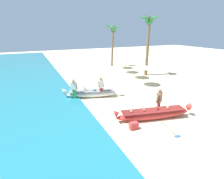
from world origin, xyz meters
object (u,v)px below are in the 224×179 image
boat_white_midground (92,93)px  person_vendor_hatted (101,85)px  palm_tree_leaning_seaward (149,28)px  palm_tree_mid_cluster (113,32)px  paddle (171,130)px  palm_tree_tall_inland (149,26)px  person_tourist_customer (159,100)px  boat_red_foreground (153,114)px  cooler_box (134,126)px  person_vendor_assistant (74,87)px

boat_white_midground → person_vendor_hatted: (0.61, -0.41, 0.71)m
palm_tree_leaning_seaward → palm_tree_mid_cluster: 6.52m
paddle → palm_tree_tall_inland: bearing=60.8°
person_tourist_customer → palm_tree_tall_inland: 10.92m
boat_white_midground → person_tourist_customer: person_tourist_customer is taller
person_tourist_customer → palm_tree_mid_cluster: 16.12m
palm_tree_tall_inland → palm_tree_leaning_seaward: (0.20, 0.18, -0.17)m
palm_tree_mid_cluster → palm_tree_leaning_seaward: bearing=-79.1°
boat_red_foreground → person_tourist_customer: bearing=30.1°
boat_white_midground → cooler_box: size_ratio=9.71×
paddle → palm_tree_leaning_seaward: bearing=60.4°
person_tourist_customer → palm_tree_leaning_seaward: bearing=58.5°
person_tourist_customer → palm_tree_tall_inland: bearing=58.9°
palm_tree_tall_inland → palm_tree_leaning_seaward: size_ratio=1.01×
palm_tree_leaning_seaward → person_vendor_hatted: bearing=-148.5°
palm_tree_tall_inland → paddle: 13.10m
person_tourist_customer → palm_tree_tall_inland: (5.15, 8.55, 4.44)m
palm_tree_leaning_seaward → cooler_box: bearing=-128.6°
person_vendor_hatted → person_vendor_assistant: bearing=166.3°
person_vendor_hatted → palm_tree_leaning_seaward: (7.50, 4.61, 4.19)m
person_vendor_assistant → palm_tree_leaning_seaward: size_ratio=0.25×
boat_white_midground → paddle: (2.09, -6.44, -0.26)m
boat_red_foreground → palm_tree_leaning_seaward: size_ratio=0.73×
person_vendor_assistant → person_vendor_hatted: bearing=-13.7°
boat_white_midground → palm_tree_mid_cluster: size_ratio=0.75×
boat_red_foreground → palm_tree_leaning_seaward: palm_tree_leaning_seaward is taller
palm_tree_mid_cluster → paddle: 18.29m
boat_white_midground → palm_tree_tall_inland: palm_tree_tall_inland is taller
person_vendor_hatted → palm_tree_mid_cluster: palm_tree_mid_cluster is taller
boat_white_midground → palm_tree_mid_cluster: bearing=57.0°
palm_tree_leaning_seaward → palm_tree_tall_inland: bearing=-138.3°
boat_red_foreground → paddle: 1.53m
palm_tree_tall_inland → paddle: (-5.83, -10.45, -5.33)m
cooler_box → boat_white_midground: bearing=98.4°
palm_tree_tall_inland → cooler_box: palm_tree_tall_inland is taller
boat_white_midground → palm_tree_leaning_seaward: palm_tree_leaning_seaward is taller
palm_tree_tall_inland → boat_red_foreground: bearing=-123.1°
palm_tree_leaning_seaward → person_vendor_assistant: bearing=-156.4°
boat_white_midground → palm_tree_leaning_seaward: 10.37m
palm_tree_tall_inland → person_vendor_assistant: bearing=-156.9°
person_vendor_assistant → palm_tree_tall_inland: 10.98m
boat_red_foreground → cooler_box: 1.73m
person_vendor_assistant → palm_tree_tall_inland: bearing=23.1°
boat_white_midground → person_vendor_hatted: person_vendor_hatted is taller
person_vendor_assistant → paddle: (3.42, -6.50, -0.93)m
person_tourist_customer → palm_tree_leaning_seaward: palm_tree_leaning_seaward is taller
person_tourist_customer → palm_tree_mid_cluster: size_ratio=0.28×
boat_white_midground → person_tourist_customer: bearing=-58.6°
palm_tree_tall_inland → paddle: palm_tree_tall_inland is taller
boat_white_midground → person_vendor_assistant: size_ratio=2.60×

